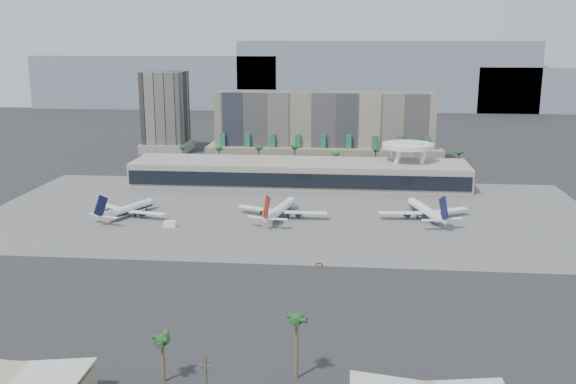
# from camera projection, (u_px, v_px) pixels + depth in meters

# --- Properties ---
(ground) EXTENTS (900.00, 900.00, 0.00)m
(ground) POSITION_uv_depth(u_px,v_px,m) (273.00, 255.00, 222.88)
(ground) COLOR #232326
(ground) RESTS_ON ground
(apron_pad) EXTENTS (260.00, 130.00, 0.06)m
(apron_pad) POSITION_uv_depth(u_px,v_px,m) (289.00, 213.00, 276.08)
(apron_pad) COLOR #5B5B59
(apron_pad) RESTS_ON ground
(mountain_ridge) EXTENTS (680.00, 60.00, 70.00)m
(mountain_ridge) POSITION_uv_depth(u_px,v_px,m) (353.00, 80.00, 667.85)
(mountain_ridge) COLOR gray
(mountain_ridge) RESTS_ON ground
(hotel) EXTENTS (140.00, 30.00, 42.00)m
(hotel) POSITION_uv_depth(u_px,v_px,m) (324.00, 134.00, 386.69)
(hotel) COLOR gray
(hotel) RESTS_ON ground
(office_tower) EXTENTS (30.00, 30.00, 52.00)m
(office_tower) POSITION_uv_depth(u_px,v_px,m) (166.00, 117.00, 419.92)
(office_tower) COLOR black
(office_tower) RESTS_ON ground
(terminal) EXTENTS (170.00, 32.50, 14.50)m
(terminal) POSITION_uv_depth(u_px,v_px,m) (299.00, 172.00, 327.60)
(terminal) COLOR #A59D91
(terminal) RESTS_ON ground
(saucer_structure) EXTENTS (26.00, 26.00, 21.89)m
(saucer_structure) POSITION_uv_depth(u_px,v_px,m) (408.00, 149.00, 325.55)
(saucer_structure) COLOR white
(saucer_structure) RESTS_ON ground
(palm_row) EXTENTS (157.80, 2.80, 13.10)m
(palm_row) POSITION_uv_depth(u_px,v_px,m) (316.00, 153.00, 360.01)
(palm_row) COLOR brown
(palm_row) RESTS_ON ground
(utility_pole) EXTENTS (3.20, 0.85, 12.00)m
(utility_pole) POSITION_uv_depth(u_px,v_px,m) (206.00, 378.00, 128.44)
(utility_pole) COLOR #4C3826
(utility_pole) RESTS_ON ground
(airliner_left) EXTENTS (33.30, 34.29, 12.67)m
(airliner_left) POSITION_uv_depth(u_px,v_px,m) (129.00, 209.00, 269.77)
(airliner_left) COLOR white
(airliner_left) RESTS_ON ground
(airliner_centre) EXTENTS (38.66, 40.19, 14.05)m
(airliner_centre) POSITION_uv_depth(u_px,v_px,m) (280.00, 210.00, 267.60)
(airliner_centre) COLOR white
(airliner_centre) RESTS_ON ground
(airliner_right) EXTENTS (38.26, 39.63, 14.08)m
(airliner_right) POSITION_uv_depth(u_px,v_px,m) (426.00, 211.00, 266.02)
(airliner_right) COLOR white
(airliner_right) RESTS_ON ground
(service_vehicle_a) EXTENTS (5.10, 2.83, 2.40)m
(service_vehicle_a) POSITION_uv_depth(u_px,v_px,m) (170.00, 224.00, 255.32)
(service_vehicle_a) COLOR white
(service_vehicle_a) RESTS_ON ground
(service_vehicle_b) EXTENTS (4.10, 3.21, 1.85)m
(service_vehicle_b) POSITION_uv_depth(u_px,v_px,m) (267.00, 225.00, 255.12)
(service_vehicle_b) COLOR silver
(service_vehicle_b) RESTS_ON ground
(taxiway_sign) EXTENTS (2.17, 0.81, 0.98)m
(taxiway_sign) POSITION_uv_depth(u_px,v_px,m) (319.00, 265.00, 211.63)
(taxiway_sign) COLOR black
(taxiway_sign) RESTS_ON ground
(near_palm_a) EXTENTS (6.00, 6.00, 11.28)m
(near_palm_a) POSITION_uv_depth(u_px,v_px,m) (162.00, 346.00, 138.87)
(near_palm_a) COLOR brown
(near_palm_a) RESTS_ON ground
(near_palm_b) EXTENTS (6.00, 6.00, 15.50)m
(near_palm_b) POSITION_uv_depth(u_px,v_px,m) (297.00, 326.00, 139.32)
(near_palm_b) COLOR brown
(near_palm_b) RESTS_ON ground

